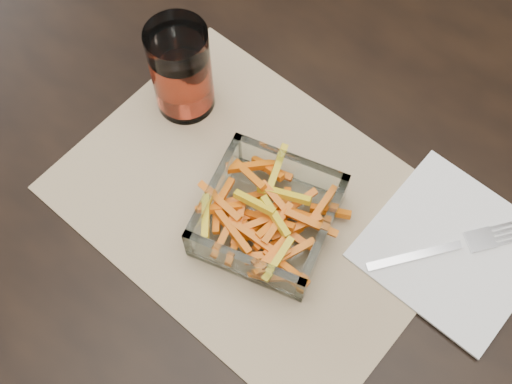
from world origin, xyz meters
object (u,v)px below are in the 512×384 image
tumbler (182,72)px  fork (452,247)px  glass_bowl (268,217)px  dining_table (323,244)px

tumbler → fork: tumbler is taller
glass_bowl → fork: glass_bowl is taller
tumbler → fork: size_ratio=0.83×
tumbler → fork: 0.38m
glass_bowl → fork: (0.19, 0.10, -0.02)m
dining_table → fork: bearing=19.3°
fork → tumbler: bearing=-137.3°
glass_bowl → fork: size_ratio=1.08×
dining_table → glass_bowl: (-0.05, -0.05, 0.11)m
tumbler → dining_table: bearing=-6.4°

